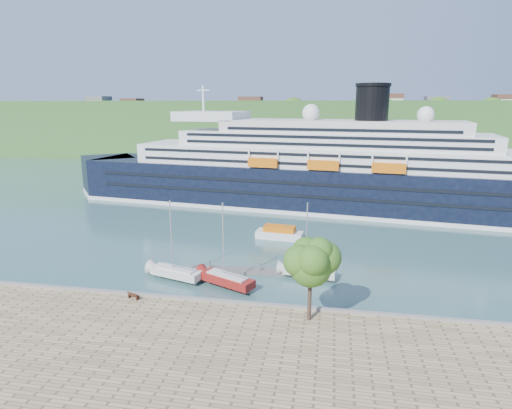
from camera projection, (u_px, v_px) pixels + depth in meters
name	position (u px, v px, depth m)	size (l,w,h in m)	color
ground	(200.00, 307.00, 49.51)	(400.00, 400.00, 0.00)	#315857
far_hillside	(300.00, 129.00, 185.57)	(400.00, 50.00, 24.00)	#2F5B24
quay_coping	(199.00, 299.00, 49.05)	(220.00, 0.50, 0.30)	slate
cruise_ship	(310.00, 147.00, 94.47)	(120.81, 17.59, 27.13)	black
park_bench	(134.00, 295.00, 49.33)	(1.48, 0.61, 0.95)	#472314
promenade_tree	(310.00, 276.00, 43.58)	(5.93, 5.93, 9.82)	#2A5516
floating_pontoon	(248.00, 271.00, 59.85)	(16.15, 1.97, 0.36)	slate
sailboat_white_near	(175.00, 243.00, 55.97)	(8.03, 2.23, 10.37)	silver
sailboat_red	(227.00, 248.00, 53.59)	(8.23, 2.29, 10.63)	maroon
sailboat_white_far	(310.00, 243.00, 56.51)	(7.75, 2.15, 10.01)	silver
tender_launch	(279.00, 232.00, 74.47)	(8.21, 2.81, 2.27)	orange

